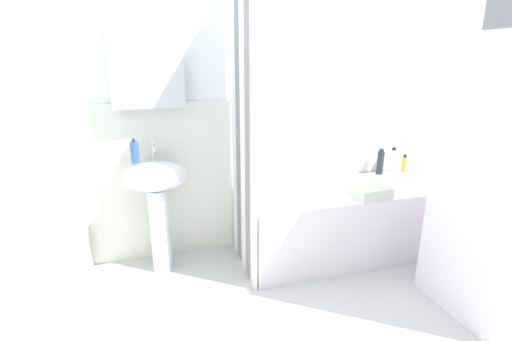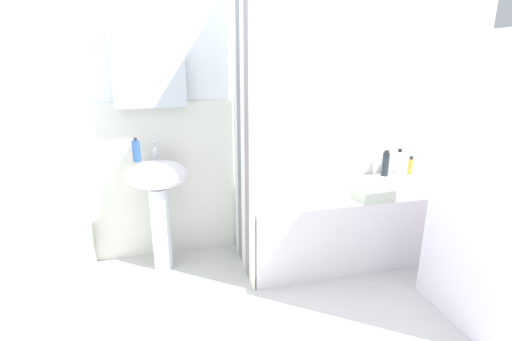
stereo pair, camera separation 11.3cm
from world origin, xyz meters
The scene contains 11 objects.
wall_back_tiled centered at (-0.06, 1.26, 1.14)m, with size 3.60×0.18×2.40m.
wall_left_tiled centered at (-1.57, 0.34, 1.12)m, with size 0.07×1.81×2.40m.
sink centered at (-1.03, 1.03, 0.60)m, with size 0.44×0.34×0.82m.
faucet centered at (-1.03, 1.11, 0.88)m, with size 0.03×0.12×0.12m.
soap_dispenser centered at (-1.16, 1.05, 0.90)m, with size 0.05×0.05×0.17m.
bathtub centered at (0.37, 0.90, 0.27)m, with size 1.61×0.64×0.54m, color white.
shower_curtain centered at (-0.44, 0.90, 1.00)m, with size 0.01×0.64×2.00m.
shampoo_bottle centered at (1.08, 1.14, 0.61)m, with size 0.04×0.04×0.16m.
conditioner_bottle centered at (0.96, 1.15, 0.65)m, with size 0.05×0.05×0.23m.
body_wash_bottle centered at (0.84, 1.15, 0.64)m, with size 0.06×0.06×0.22m.
towel_folded centered at (0.44, 0.68, 0.58)m, with size 0.25×0.20×0.08m, color silver.
Camera 2 is at (-0.93, -1.49, 1.48)m, focal length 25.66 mm.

